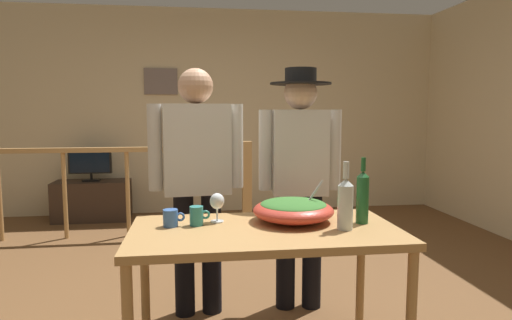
{
  "coord_description": "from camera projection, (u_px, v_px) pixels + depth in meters",
  "views": [
    {
      "loc": [
        -0.2,
        -2.97,
        1.35
      ],
      "look_at": [
        0.15,
        -0.43,
        1.06
      ],
      "focal_mm": 31.21,
      "sensor_mm": 36.0,
      "label": 1
    }
  ],
  "objects": [
    {
      "name": "flat_screen_tv",
      "position": [
        90.0,
        162.0,
        5.4
      ],
      "size": [
        0.5,
        0.12,
        0.4
      ],
      "color": "black",
      "rests_on": "tv_console"
    },
    {
      "name": "tv_console",
      "position": [
        92.0,
        200.0,
        5.49
      ],
      "size": [
        0.9,
        0.4,
        0.49
      ],
      "primitive_type": "cube",
      "color": "#38281E",
      "rests_on": "ground_plane"
    },
    {
      "name": "framed_picture",
      "position": [
        161.0,
        81.0,
        5.72
      ],
      "size": [
        0.42,
        0.03,
        0.33
      ],
      "primitive_type": "cube",
      "color": "slate"
    },
    {
      "name": "salad_bowl",
      "position": [
        293.0,
        209.0,
        2.41
      ],
      "size": [
        0.44,
        0.44,
        0.23
      ],
      "color": "#CC3D2D",
      "rests_on": "serving_table"
    },
    {
      "name": "back_wall",
      "position": [
        210.0,
        112.0,
        5.91
      ],
      "size": [
        6.21,
        0.1,
        2.66
      ],
      "primitive_type": "cube",
      "color": "beige",
      "rests_on": "ground_plane"
    },
    {
      "name": "wine_bottle_clear",
      "position": [
        345.0,
        203.0,
        2.24
      ],
      "size": [
        0.08,
        0.08,
        0.35
      ],
      "color": "silver",
      "rests_on": "serving_table"
    },
    {
      "name": "serving_table",
      "position": [
        265.0,
        243.0,
        2.29
      ],
      "size": [
        1.37,
        0.73,
        0.75
      ],
      "color": "#B2844C",
      "rests_on": "ground_plane"
    },
    {
      "name": "stair_railing",
      "position": [
        145.0,
        177.0,
        4.76
      ],
      "size": [
        3.3,
        0.1,
        1.01
      ],
      "color": "#B2844C",
      "rests_on": "ground_plane"
    },
    {
      "name": "person_standing_right",
      "position": [
        300.0,
        169.0,
        2.97
      ],
      "size": [
        0.55,
        0.4,
        1.63
      ],
      "rotation": [
        0.0,
        0.0,
        3.04
      ],
      "color": "black",
      "rests_on": "ground_plane"
    },
    {
      "name": "mug_teal",
      "position": [
        197.0,
        216.0,
        2.33
      ],
      "size": [
        0.11,
        0.07,
        0.1
      ],
      "color": "teal",
      "rests_on": "serving_table"
    },
    {
      "name": "mug_blue",
      "position": [
        171.0,
        218.0,
        2.31
      ],
      "size": [
        0.11,
        0.08,
        0.09
      ],
      "color": "#3866B2",
      "rests_on": "serving_table"
    },
    {
      "name": "person_standing_left",
      "position": [
        197.0,
        171.0,
        2.88
      ],
      "size": [
        0.61,
        0.26,
        1.62
      ],
      "rotation": [
        0.0,
        0.0,
        3.24
      ],
      "color": "black",
      "rests_on": "ground_plane"
    },
    {
      "name": "wine_bottle_green",
      "position": [
        363.0,
        196.0,
        2.37
      ],
      "size": [
        0.07,
        0.07,
        0.35
      ],
      "color": "#1E5628",
      "rests_on": "serving_table"
    },
    {
      "name": "ground_plane",
      "position": [
        227.0,
        305.0,
        3.1
      ],
      "size": [
        8.07,
        8.07,
        0.0
      ],
      "primitive_type": "plane",
      "color": "brown"
    },
    {
      "name": "wine_glass",
      "position": [
        217.0,
        202.0,
        2.4
      ],
      "size": [
        0.08,
        0.08,
        0.16
      ],
      "color": "silver",
      "rests_on": "serving_table"
    }
  ]
}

